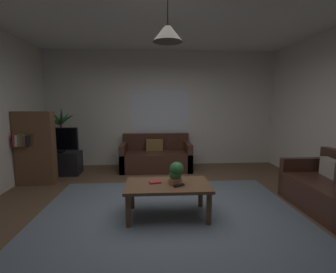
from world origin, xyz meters
TOP-DOWN VIEW (x-y plane):
  - floor at (0.00, 0.00)m, footprint 5.67×5.50m
  - rug at (0.00, -0.20)m, footprint 3.68×3.03m
  - wall_back at (0.00, 2.78)m, footprint 5.79×0.06m
  - ceiling at (0.00, 0.00)m, footprint 5.67×5.50m
  - window_pane at (-0.05, 2.75)m, footprint 1.45×0.01m
  - couch_under_window at (-0.16, 2.28)m, footprint 1.62×0.82m
  - couch_right_side at (2.36, -0.12)m, footprint 0.82×1.36m
  - coffee_table at (-0.03, -0.14)m, footprint 1.14×0.66m
  - book_on_table_0 at (-0.20, -0.09)m, footprint 0.17×0.14m
  - remote_on_table_0 at (0.11, -0.24)m, footprint 0.16×0.13m
  - potted_plant_on_table at (0.08, -0.15)m, footprint 0.21×0.19m
  - tv_stand at (-2.28, 2.00)m, footprint 0.90×0.44m
  - tv at (-2.28, 1.98)m, footprint 0.86×0.16m
  - potted_palm_corner at (-2.36, 2.39)m, footprint 0.74×0.78m
  - bookshelf_corner at (-2.47, 1.36)m, footprint 0.70×0.31m
  - pendant_lamp at (-0.03, -0.14)m, footprint 0.38×0.38m

SIDE VIEW (x-z plane):
  - floor at x=0.00m, z-range -0.02..0.00m
  - rug at x=0.00m, z-range 0.00..0.01m
  - tv_stand at x=-2.28m, z-range 0.00..0.50m
  - couch_under_window at x=-0.16m, z-range -0.14..0.68m
  - couch_right_side at x=2.36m, z-range -0.13..0.69m
  - coffee_table at x=-0.03m, z-range 0.16..0.62m
  - remote_on_table_0 at x=0.11m, z-range 0.46..0.48m
  - book_on_table_0 at x=-0.20m, z-range 0.46..0.48m
  - potted_palm_corner at x=-2.36m, z-range -0.15..1.37m
  - potted_plant_on_table at x=0.08m, z-range 0.46..0.77m
  - bookshelf_corner at x=-2.47m, z-range 0.01..1.41m
  - tv at x=-2.28m, z-range 0.51..1.04m
  - window_pane at x=-0.05m, z-range 0.85..1.91m
  - wall_back at x=0.00m, z-range 0.00..2.82m
  - pendant_lamp at x=-0.03m, z-range 2.17..2.68m
  - ceiling at x=0.00m, z-range 2.82..2.84m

